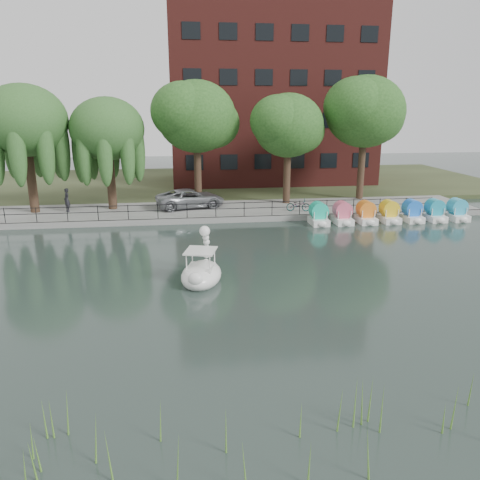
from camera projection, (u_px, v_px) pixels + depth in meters
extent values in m
plane|color=#33403A|center=(240.00, 294.00, 20.22)|extent=(120.00, 120.00, 0.00)
cube|color=gray|center=(213.00, 211.00, 35.42)|extent=(40.00, 6.00, 0.40)
cube|color=gray|center=(216.00, 220.00, 32.60)|extent=(40.00, 0.25, 0.40)
cube|color=#47512D|center=(203.00, 183.00, 48.77)|extent=(60.00, 22.00, 0.36)
cylinder|color=black|center=(216.00, 203.00, 32.48)|extent=(32.00, 0.04, 0.04)
cylinder|color=black|center=(216.00, 209.00, 32.59)|extent=(32.00, 0.04, 0.04)
cylinder|color=black|center=(216.00, 210.00, 32.60)|extent=(0.05, 0.05, 1.00)
cube|color=#4C1E16|center=(271.00, 91.00, 47.12)|extent=(20.00, 10.00, 18.00)
cylinder|color=#473323|center=(32.00, 183.00, 33.65)|extent=(0.60, 0.60, 4.20)
ellipsoid|color=#3D6E32|center=(24.00, 120.00, 32.44)|extent=(5.88, 5.88, 5.00)
cylinder|color=#473323|center=(111.00, 184.00, 34.86)|extent=(0.60, 0.60, 3.80)
ellipsoid|color=#3D6E32|center=(107.00, 129.00, 33.77)|extent=(5.32, 5.32, 4.52)
cylinder|color=#473323|center=(198.00, 175.00, 36.53)|extent=(0.60, 0.60, 4.50)
ellipsoid|color=#41782D|center=(196.00, 117.00, 35.31)|extent=(6.00, 6.00, 5.10)
cylinder|color=#473323|center=(287.00, 178.00, 36.98)|extent=(0.60, 0.60, 4.05)
ellipsoid|color=#41782D|center=(288.00, 126.00, 35.88)|extent=(5.40, 5.40, 4.59)
cylinder|color=#473323|center=(361.00, 170.00, 38.65)|extent=(0.60, 0.60, 4.72)
ellipsoid|color=#41782D|center=(365.00, 112.00, 37.37)|extent=(6.30, 6.30, 5.36)
imported|color=gray|center=(190.00, 197.00, 35.46)|extent=(4.05, 6.39, 1.65)
imported|color=gray|center=(298.00, 204.00, 34.38)|extent=(0.92, 1.80, 1.00)
imported|color=black|center=(67.00, 198.00, 34.05)|extent=(0.78, 0.86, 1.98)
ellipsoid|color=white|center=(201.00, 275.00, 21.60)|extent=(2.47, 3.23, 0.64)
cube|color=white|center=(201.00, 269.00, 21.41)|extent=(1.45, 1.53, 0.32)
cube|color=white|center=(201.00, 251.00, 21.22)|extent=(1.65, 1.72, 0.06)
ellipsoid|color=white|center=(195.00, 279.00, 20.37)|extent=(0.78, 0.67, 0.59)
sphere|color=white|center=(205.00, 231.00, 22.00)|extent=(0.51, 0.51, 0.51)
cone|color=black|center=(206.00, 230.00, 22.34)|extent=(0.28, 0.32, 0.21)
cylinder|color=yellow|center=(205.00, 231.00, 22.19)|extent=(0.29, 0.17, 0.28)
cube|color=white|center=(319.00, 221.00, 32.19)|extent=(1.15, 1.70, 0.44)
cylinder|color=#19C09A|center=(319.00, 211.00, 32.09)|extent=(0.90, 1.20, 0.90)
cube|color=white|center=(342.00, 221.00, 32.40)|extent=(1.15, 1.70, 0.44)
cylinder|color=#D75874|center=(342.00, 210.00, 32.30)|extent=(0.90, 1.20, 0.90)
cube|color=white|center=(366.00, 220.00, 32.61)|extent=(1.15, 1.70, 0.44)
cylinder|color=orange|center=(366.00, 209.00, 32.51)|extent=(0.90, 1.20, 0.90)
cube|color=white|center=(389.00, 219.00, 32.83)|extent=(1.15, 1.70, 0.44)
cylinder|color=gold|center=(389.00, 209.00, 32.72)|extent=(0.90, 1.20, 0.90)
cube|color=white|center=(412.00, 218.00, 33.04)|extent=(1.15, 1.70, 0.44)
cylinder|color=blue|center=(412.00, 208.00, 32.93)|extent=(0.90, 1.20, 0.90)
cube|color=white|center=(434.00, 218.00, 33.25)|extent=(1.15, 1.70, 0.44)
cylinder|color=teal|center=(435.00, 207.00, 33.14)|extent=(0.90, 1.20, 0.90)
cube|color=white|center=(457.00, 217.00, 33.46)|extent=(1.15, 1.70, 0.44)
cylinder|color=#2FA3C9|center=(457.00, 207.00, 33.35)|extent=(0.90, 1.20, 0.90)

